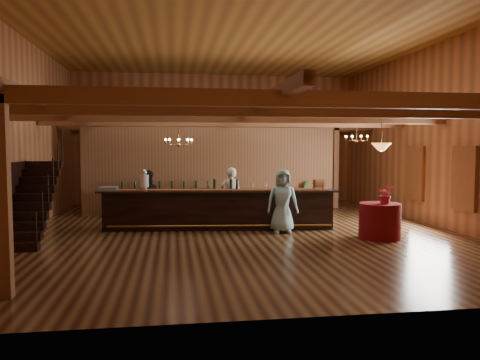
{
  "coord_description": "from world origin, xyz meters",
  "views": [
    {
      "loc": [
        -1.87,
        -13.22,
        2.39
      ],
      "look_at": [
        0.13,
        0.62,
        1.41
      ],
      "focal_mm": 35.0,
      "sensor_mm": 36.0,
      "label": 1
    }
  ],
  "objects": [
    {
      "name": "backroom_boxes",
      "position": [
        -0.29,
        5.5,
        0.53
      ],
      "size": [
        4.1,
        0.6,
        1.1
      ],
      "color": "black",
      "rests_on": "floor"
    },
    {
      "name": "bar_bottle_0",
      "position": [
        -0.66,
        0.44,
        1.3
      ],
      "size": [
        0.07,
        0.07,
        0.3
      ],
      "primitive_type": "cylinder",
      "color": "black",
      "rests_on": "tasting_bar"
    },
    {
      "name": "staircase",
      "position": [
        -5.45,
        -0.74,
        1.0
      ],
      "size": [
        1.0,
        2.8,
        2.0
      ],
      "color": "black",
      "rests_on": "floor"
    },
    {
      "name": "floor_plant",
      "position": [
        2.86,
        3.46,
        0.59
      ],
      "size": [
        0.78,
        0.7,
        1.17
      ],
      "primitive_type": "imported",
      "rotation": [
        0.0,
        0.0,
        0.33
      ],
      "color": "#276D2A",
      "rests_on": "floor"
    },
    {
      "name": "wall_front",
      "position": [
        0.0,
        -7.0,
        2.75
      ],
      "size": [
        12.0,
        0.1,
        5.5
      ],
      "primitive_type": "cube",
      "color": "#B66D40",
      "rests_on": "floor"
    },
    {
      "name": "pendant_lamp",
      "position": [
        3.48,
        -1.75,
        2.4
      ],
      "size": [
        0.52,
        0.52,
        0.9
      ],
      "color": "#A57537",
      "rests_on": "beam_grid"
    },
    {
      "name": "beverage_dispenser",
      "position": [
        -2.69,
        0.57,
        1.44
      ],
      "size": [
        0.26,
        0.26,
        0.6
      ],
      "color": "silver",
      "rests_on": "tasting_bar"
    },
    {
      "name": "chandelier_left",
      "position": [
        -1.69,
        0.82,
        2.56
      ],
      "size": [
        0.8,
        0.8,
        0.8
      ],
      "color": "#A57537",
      "rests_on": "beam_grid"
    },
    {
      "name": "staff_second",
      "position": [
        -2.65,
        1.02,
        0.85
      ],
      "size": [
        0.89,
        0.72,
        1.7
      ],
      "primitive_type": "imported",
      "rotation": [
        0.0,
        0.0,
        3.24
      ],
      "color": "black",
      "rests_on": "floor"
    },
    {
      "name": "bar_bottle_1",
      "position": [
        -0.18,
        0.39,
        1.3
      ],
      "size": [
        0.07,
        0.07,
        0.3
      ],
      "primitive_type": "cylinder",
      "color": "black",
      "rests_on": "tasting_bar"
    },
    {
      "name": "wall_right",
      "position": [
        6.0,
        0.0,
        2.75
      ],
      "size": [
        0.1,
        14.0,
        5.5
      ],
      "primitive_type": "cube",
      "color": "#B66D40",
      "rests_on": "floor"
    },
    {
      "name": "bar_bottle_2",
      "position": [
        0.0,
        0.38,
        1.3
      ],
      "size": [
        0.07,
        0.07,
        0.3
      ],
      "primitive_type": "cylinder",
      "color": "black",
      "rests_on": "tasting_bar"
    },
    {
      "name": "window_right_front",
      "position": [
        5.95,
        -1.6,
        1.55
      ],
      "size": [
        0.12,
        1.05,
        1.75
      ],
      "primitive_type": "cube",
      "color": "white",
      "rests_on": "wall_right"
    },
    {
      "name": "floor",
      "position": [
        0.0,
        0.0,
        0.0
      ],
      "size": [
        14.0,
        14.0,
        0.0
      ],
      "primitive_type": "plane",
      "color": "brown",
      "rests_on": "ground"
    },
    {
      "name": "window_right_back",
      "position": [
        5.95,
        1.0,
        1.55
      ],
      "size": [
        0.12,
        1.05,
        1.75
      ],
      "primitive_type": "cube",
      "color": "white",
      "rests_on": "wall_right"
    },
    {
      "name": "glass_rack_tray",
      "position": [
        -3.71,
        0.57,
        1.2
      ],
      "size": [
        0.5,
        0.5,
        0.1
      ],
      "primitive_type": "cube",
      "color": "gray",
      "rests_on": "tasting_bar"
    },
    {
      "name": "table_vase",
      "position": [
        3.55,
        -1.76,
        1.07
      ],
      "size": [
        0.16,
        0.16,
        0.28
      ],
      "primitive_type": "imported",
      "rotation": [
        0.0,
        0.0,
        0.15
      ],
      "color": "#A57537",
      "rests_on": "round_table"
    },
    {
      "name": "raffle_drum",
      "position": [
        2.36,
        -0.05,
        1.33
      ],
      "size": [
        0.34,
        0.24,
        0.3
      ],
      "color": "brown",
      "rests_on": "tasting_bar"
    },
    {
      "name": "round_table",
      "position": [
        3.48,
        -1.75,
        0.46
      ],
      "size": [
        1.07,
        1.07,
        0.93
      ],
      "primitive_type": "cylinder",
      "color": "maroon",
      "rests_on": "floor"
    },
    {
      "name": "bartender",
      "position": [
        -0.09,
        1.1,
        0.89
      ],
      "size": [
        0.68,
        0.48,
        1.77
      ],
      "primitive_type": "imported",
      "rotation": [
        0.0,
        0.0,
        3.06
      ],
      "color": "white",
      "rests_on": "floor"
    },
    {
      "name": "ceiling",
      "position": [
        0.0,
        0.0,
        5.5
      ],
      "size": [
        14.0,
        14.0,
        0.0
      ],
      "primitive_type": "plane",
      "rotation": [
        3.14,
        0.0,
        0.0
      ],
      "color": "#B17B33",
      "rests_on": "wall_back"
    },
    {
      "name": "chandelier_right",
      "position": [
        4.35,
        2.02,
        2.71
      ],
      "size": [
        0.8,
        0.8,
        0.65
      ],
      "color": "#A57537",
      "rests_on": "beam_grid"
    },
    {
      "name": "tasting_bar",
      "position": [
        -0.55,
        0.3,
        0.59
      ],
      "size": [
        6.97,
        1.57,
        1.17
      ],
      "rotation": [
        0.0,
        0.0,
        -0.1
      ],
      "color": "black",
      "rests_on": "floor"
    },
    {
      "name": "beam_grid",
      "position": [
        0.0,
        0.51,
        3.24
      ],
      "size": [
        11.9,
        13.9,
        0.39
      ],
      "color": "brown",
      "rests_on": "wall_left"
    },
    {
      "name": "partition_wall",
      "position": [
        -0.5,
        3.5,
        1.55
      ],
      "size": [
        9.0,
        0.18,
        3.1
      ],
      "primitive_type": "cube",
      "color": "brown",
      "rests_on": "floor"
    },
    {
      "name": "backbar_shelf",
      "position": [
        -2.11,
        3.11,
        0.47
      ],
      "size": [
        3.36,
        0.64,
        0.94
      ],
      "primitive_type": "cube",
      "rotation": [
        0.0,
        0.0,
        -0.04
      ],
      "color": "black",
      "rests_on": "floor"
    },
    {
      "name": "guest",
      "position": [
        1.16,
        -0.55,
        0.89
      ],
      "size": [
        0.91,
        0.62,
        1.79
      ],
      "primitive_type": "imported",
      "rotation": [
        0.0,
        0.0,
        -0.07
      ],
      "color": "#98CACF",
      "rests_on": "floor"
    },
    {
      "name": "table_flowers",
      "position": [
        3.58,
        -1.86,
        1.17
      ],
      "size": [
        0.53,
        0.48,
        0.49
      ],
      "primitive_type": "imported",
      "rotation": [
        0.0,
        0.0,
        -0.27
      ],
      "color": "#AF1E3F",
      "rests_on": "round_table"
    },
    {
      "name": "wall_back",
      "position": [
        0.0,
        7.0,
        2.75
      ],
      "size": [
        12.0,
        0.1,
        5.5
      ],
      "primitive_type": "cube",
      "color": "#B66D40",
      "rests_on": "floor"
    },
    {
      "name": "wall_left",
      "position": [
        -6.0,
        0.0,
        2.75
      ],
      "size": [
        0.1,
        14.0,
        5.5
      ],
      "primitive_type": "cube",
      "color": "#B66D40",
      "rests_on": "floor"
    },
    {
      "name": "support_posts",
      "position": [
        0.0,
        -0.5,
        1.6
      ],
      "size": [
        9.2,
        10.2,
        3.2
      ],
      "color": "brown",
      "rests_on": "floor"
    }
  ]
}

